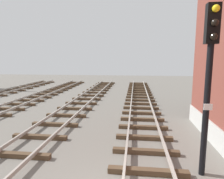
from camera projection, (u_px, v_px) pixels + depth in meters
The scene contains 1 object.
signal_mast at pixel (209, 72), 5.72m from camera, with size 0.36×0.40×5.08m.
Camera 1 is at (0.45, -3.77, 3.55)m, focal length 31.95 mm.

